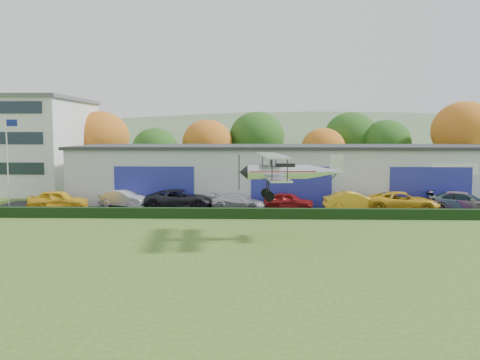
{
  "coord_description": "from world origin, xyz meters",
  "views": [
    {
      "loc": [
        1.99,
        -23.53,
        6.64
      ],
      "look_at": [
        0.88,
        11.14,
        3.43
      ],
      "focal_mm": 39.3,
      "sensor_mm": 36.0,
      "label": 1
    }
  ],
  "objects_px": {
    "car_3": "(238,202)",
    "car_5": "(354,202)",
    "car_2": "(180,199)",
    "car_4": "(289,201)",
    "car_1": "(125,199)",
    "hangar": "(287,172)",
    "flagpole": "(8,153)",
    "biplane": "(286,170)",
    "car_0": "(58,200)",
    "car_7": "(464,202)",
    "car_6": "(403,202)"
  },
  "relations": [
    {
      "from": "car_4",
      "to": "car_3",
      "type": "bearing_deg",
      "value": 106.46
    },
    {
      "from": "car_2",
      "to": "hangar",
      "type": "bearing_deg",
      "value": -54.58
    },
    {
      "from": "car_0",
      "to": "car_3",
      "type": "relative_size",
      "value": 1.06
    },
    {
      "from": "biplane",
      "to": "car_7",
      "type": "bearing_deg",
      "value": 31.3
    },
    {
      "from": "car_5",
      "to": "car_6",
      "type": "height_order",
      "value": "car_6"
    },
    {
      "from": "car_4",
      "to": "car_0",
      "type": "bearing_deg",
      "value": 105.65
    },
    {
      "from": "car_3",
      "to": "car_4",
      "type": "xyz_separation_m",
      "value": [
        4.29,
        0.27,
        0.04
      ]
    },
    {
      "from": "car_1",
      "to": "car_6",
      "type": "distance_m",
      "value": 23.62
    },
    {
      "from": "car_3",
      "to": "car_7",
      "type": "bearing_deg",
      "value": -81.3
    },
    {
      "from": "car_1",
      "to": "car_4",
      "type": "distance_m",
      "value": 14.23
    },
    {
      "from": "car_3",
      "to": "car_5",
      "type": "xyz_separation_m",
      "value": [
        9.6,
        -0.72,
        0.13
      ]
    },
    {
      "from": "car_3",
      "to": "car_6",
      "type": "bearing_deg",
      "value": -81.84
    },
    {
      "from": "hangar",
      "to": "car_7",
      "type": "bearing_deg",
      "value": -30.51
    },
    {
      "from": "car_6",
      "to": "car_2",
      "type": "bearing_deg",
      "value": 93.47
    },
    {
      "from": "car_7",
      "to": "car_5",
      "type": "bearing_deg",
      "value": 114.22
    },
    {
      "from": "car_5",
      "to": "car_6",
      "type": "relative_size",
      "value": 0.83
    },
    {
      "from": "car_4",
      "to": "car_1",
      "type": "bearing_deg",
      "value": 100.18
    },
    {
      "from": "car_4",
      "to": "car_5",
      "type": "distance_m",
      "value": 5.4
    },
    {
      "from": "car_4",
      "to": "biplane",
      "type": "relative_size",
      "value": 0.57
    },
    {
      "from": "car_3",
      "to": "biplane",
      "type": "xyz_separation_m",
      "value": [
        3.36,
        -12.2,
        3.56
      ]
    },
    {
      "from": "hangar",
      "to": "biplane",
      "type": "xyz_separation_m",
      "value": [
        -1.21,
        -19.62,
        1.62
      ]
    },
    {
      "from": "car_0",
      "to": "hangar",
      "type": "bearing_deg",
      "value": -74.89
    },
    {
      "from": "car_1",
      "to": "car_7",
      "type": "distance_m",
      "value": 28.57
    },
    {
      "from": "car_5",
      "to": "biplane",
      "type": "xyz_separation_m",
      "value": [
        -6.23,
        -11.48,
        3.42
      ]
    },
    {
      "from": "car_1",
      "to": "biplane",
      "type": "bearing_deg",
      "value": -109.93
    },
    {
      "from": "flagpole",
      "to": "car_4",
      "type": "xyz_separation_m",
      "value": [
        24.6,
        -1.17,
        -4.02
      ]
    },
    {
      "from": "car_3",
      "to": "car_2",
      "type": "bearing_deg",
      "value": 94.95
    },
    {
      "from": "car_6",
      "to": "car_7",
      "type": "bearing_deg",
      "value": -83.63
    },
    {
      "from": "car_1",
      "to": "car_2",
      "type": "height_order",
      "value": "car_2"
    },
    {
      "from": "car_7",
      "to": "biplane",
      "type": "bearing_deg",
      "value": 151.73
    },
    {
      "from": "car_5",
      "to": "biplane",
      "type": "distance_m",
      "value": 13.51
    },
    {
      "from": "flagpole",
      "to": "car_6",
      "type": "distance_m",
      "value": 34.24
    },
    {
      "from": "car_0",
      "to": "car_7",
      "type": "bearing_deg",
      "value": -97.47
    },
    {
      "from": "hangar",
      "to": "car_2",
      "type": "bearing_deg",
      "value": -144.41
    },
    {
      "from": "hangar",
      "to": "flagpole",
      "type": "distance_m",
      "value": 25.68
    },
    {
      "from": "car_2",
      "to": "car_3",
      "type": "bearing_deg",
      "value": -96.49
    },
    {
      "from": "flagpole",
      "to": "car_3",
      "type": "bearing_deg",
      "value": -4.07
    },
    {
      "from": "hangar",
      "to": "car_4",
      "type": "height_order",
      "value": "hangar"
    },
    {
      "from": "car_2",
      "to": "biplane",
      "type": "relative_size",
      "value": 0.79
    },
    {
      "from": "flagpole",
      "to": "car_7",
      "type": "distance_m",
      "value": 39.16
    },
    {
      "from": "hangar",
      "to": "flagpole",
      "type": "height_order",
      "value": "flagpole"
    },
    {
      "from": "car_7",
      "to": "car_4",
      "type": "bearing_deg",
      "value": 110.55
    },
    {
      "from": "car_6",
      "to": "hangar",
      "type": "bearing_deg",
      "value": 55.41
    },
    {
      "from": "car_0",
      "to": "car_7",
      "type": "xyz_separation_m",
      "value": [
        33.77,
        -0.15,
        -0.02
      ]
    },
    {
      "from": "flagpole",
      "to": "hangar",
      "type": "bearing_deg",
      "value": 13.51
    },
    {
      "from": "flagpole",
      "to": "car_1",
      "type": "relative_size",
      "value": 1.72
    },
    {
      "from": "car_4",
      "to": "flagpole",
      "type": "bearing_deg",
      "value": 100.1
    },
    {
      "from": "car_1",
      "to": "car_6",
      "type": "xyz_separation_m",
      "value": [
        23.56,
        -1.67,
        0.05
      ]
    },
    {
      "from": "car_2",
      "to": "car_4",
      "type": "height_order",
      "value": "car_2"
    },
    {
      "from": "hangar",
      "to": "car_6",
      "type": "height_order",
      "value": "hangar"
    }
  ]
}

